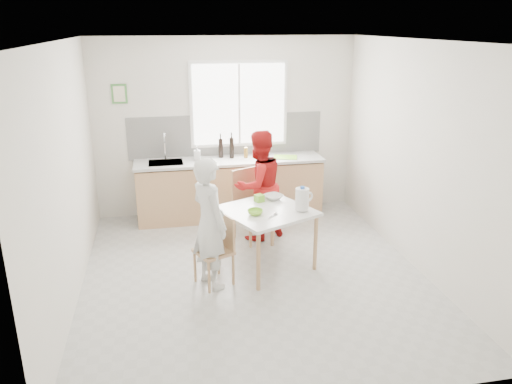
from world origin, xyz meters
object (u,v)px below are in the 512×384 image
(chair_far, at_px, (251,201))
(person_white, at_px, (209,223))
(chair_left, at_px, (218,247))
(bowl_green, at_px, (255,212))
(bowl_white, at_px, (273,197))
(milk_jug, at_px, (303,199))
(wine_bottle_b, at_px, (221,148))
(wine_bottle_a, at_px, (232,148))
(person_red, at_px, (259,186))
(dining_table, at_px, (266,216))

(chair_far, bearing_deg, person_white, -144.16)
(chair_left, relative_size, bowl_green, 4.45)
(bowl_white, relative_size, milk_jug, 0.82)
(bowl_green, height_order, wine_bottle_b, wine_bottle_b)
(chair_left, xyz_separation_m, bowl_white, (0.79, 0.64, 0.33))
(wine_bottle_a, bearing_deg, bowl_green, -90.49)
(bowl_green, distance_m, wine_bottle_a, 1.98)
(chair_far, distance_m, person_white, 1.42)
(person_white, xyz_separation_m, bowl_white, (0.89, 0.68, 0.02))
(chair_left, distance_m, bowl_white, 1.07)
(chair_far, relative_size, bowl_white, 4.20)
(person_white, relative_size, wine_bottle_a, 4.74)
(person_red, distance_m, bowl_white, 0.54)
(chair_far, bearing_deg, bowl_green, -122.17)
(person_white, relative_size, person_red, 0.99)
(chair_far, bearing_deg, chair_left, -141.56)
(chair_far, xyz_separation_m, wine_bottle_a, (-0.12, 0.94, 0.54))
(milk_jug, relative_size, wine_bottle_a, 0.89)
(bowl_white, xyz_separation_m, milk_jug, (0.24, -0.47, 0.13))
(chair_far, height_order, person_white, person_white)
(person_red, relative_size, bowl_white, 6.54)
(chair_left, bearing_deg, person_red, 123.99)
(bowl_green, height_order, bowl_white, same)
(person_white, xyz_separation_m, bowl_green, (0.56, 0.20, 0.02))
(person_white, xyz_separation_m, wine_bottle_a, (0.58, 2.16, 0.32))
(dining_table, height_order, bowl_green, bowl_green)
(dining_table, bearing_deg, wine_bottle_a, 94.49)
(dining_table, bearing_deg, person_white, -155.28)
(person_white, height_order, wine_bottle_b, person_white)
(milk_jug, height_order, wine_bottle_a, wine_bottle_a)
(milk_jug, xyz_separation_m, wine_bottle_a, (-0.56, 1.95, 0.18))
(person_red, bearing_deg, person_white, 31.73)
(wine_bottle_a, bearing_deg, wine_bottle_b, 161.14)
(chair_left, relative_size, chair_far, 0.83)
(bowl_green, xyz_separation_m, wine_bottle_b, (-0.14, 2.02, 0.29))
(dining_table, bearing_deg, milk_jug, -16.30)
(chair_left, bearing_deg, bowl_green, 84.16)
(bowl_white, bearing_deg, wine_bottle_a, 101.91)
(chair_left, distance_m, wine_bottle_b, 2.28)
(person_red, relative_size, milk_jug, 5.34)
(person_red, xyz_separation_m, bowl_white, (0.08, -0.53, 0.01))
(dining_table, relative_size, bowl_green, 7.05)
(chair_far, bearing_deg, wine_bottle_a, 72.41)
(person_white, bearing_deg, dining_table, -90.00)
(chair_left, xyz_separation_m, person_red, (0.71, 1.17, 0.32))
(chair_left, height_order, chair_far, chair_far)
(bowl_green, distance_m, bowl_white, 0.58)
(bowl_green, bearing_deg, chair_far, 82.55)
(milk_jug, bearing_deg, bowl_white, 92.58)
(dining_table, relative_size, person_red, 0.84)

